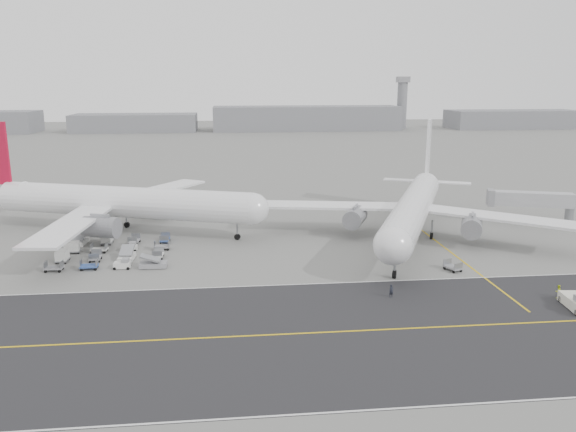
{
  "coord_description": "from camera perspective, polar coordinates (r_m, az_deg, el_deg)",
  "views": [
    {
      "loc": [
        -6.67,
        -76.22,
        27.71
      ],
      "look_at": [
        2.71,
        12.0,
        6.56
      ],
      "focal_mm": 35.0,
      "sensor_mm": 36.0,
      "label": 1
    }
  ],
  "objects": [
    {
      "name": "jet_bridge",
      "position": [
        122.94,
        23.49,
        1.42
      ],
      "size": [
        17.27,
        8.39,
        6.51
      ],
      "rotation": [
        0.0,
        0.0,
        -0.32
      ],
      "color": "gray",
      "rests_on": "ground"
    },
    {
      "name": "taxiway",
      "position": [
        65.54,
        4.89,
        -11.64
      ],
      "size": [
        220.0,
        59.0,
        0.03
      ],
      "color": "#272729",
      "rests_on": "ground"
    },
    {
      "name": "ground",
      "position": [
        81.37,
        -1.01,
        -6.5
      ],
      "size": [
        700.0,
        700.0,
        0.0
      ],
      "primitive_type": "plane",
      "color": "gray",
      "rests_on": "ground"
    },
    {
      "name": "ground_crew_b",
      "position": [
        82.68,
        25.75,
        -6.91
      ],
      "size": [
        1.01,
        0.88,
        1.77
      ],
      "primitive_type": "imported",
      "rotation": [
        0.0,
        0.0,
        3.42
      ],
      "color": "#B8D018",
      "rests_on": "ground"
    },
    {
      "name": "airliner_b",
      "position": [
        103.95,
        12.66,
        0.88
      ],
      "size": [
        53.14,
        54.46,
        19.96
      ],
      "rotation": [
        0.0,
        0.0,
        -0.43
      ],
      "color": "white",
      "rests_on": "ground"
    },
    {
      "name": "horizon_buildings",
      "position": [
        339.35,
        0.16,
        8.72
      ],
      "size": [
        520.0,
        28.0,
        28.0
      ],
      "primitive_type": null,
      "color": "slate",
      "rests_on": "ground"
    },
    {
      "name": "airliner_a",
      "position": [
        110.17,
        -16.94,
        1.39
      ],
      "size": [
        56.91,
        55.87,
        20.44
      ],
      "rotation": [
        0.0,
        0.0,
        1.23
      ],
      "color": "white",
      "rests_on": "ground"
    },
    {
      "name": "ground_crew_a",
      "position": [
        75.94,
        10.45,
        -7.5
      ],
      "size": [
        0.74,
        0.59,
        1.78
      ],
      "primitive_type": "imported",
      "rotation": [
        0.0,
        0.0,
        0.28
      ],
      "color": "black",
      "rests_on": "ground"
    },
    {
      "name": "stray_dolly",
      "position": [
        88.76,
        16.37,
        -5.35
      ],
      "size": [
        2.43,
        3.01,
        1.6
      ],
      "primitive_type": null,
      "rotation": [
        0.0,
        0.0,
        0.37
      ],
      "color": "silver",
      "rests_on": "ground"
    },
    {
      "name": "control_tower",
      "position": [
        357.69,
        11.51,
        11.31
      ],
      "size": [
        7.0,
        7.0,
        31.25
      ],
      "color": "slate",
      "rests_on": "ground"
    },
    {
      "name": "gse_cluster",
      "position": [
        96.76,
        -17.29,
        -3.86
      ],
      "size": [
        22.78,
        21.97,
        2.04
      ],
      "primitive_type": null,
      "rotation": [
        0.0,
        0.0,
        -0.01
      ],
      "color": "gray",
      "rests_on": "ground"
    }
  ]
}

